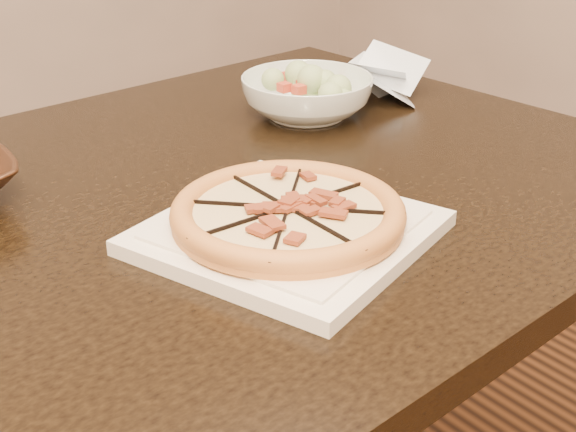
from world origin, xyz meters
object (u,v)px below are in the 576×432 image
salad_bowl (307,97)px  plate (288,231)px  dining_table (152,279)px  pizza (288,213)px

salad_bowl → plate: bearing=-132.2°
dining_table → pizza: 0.23m
plate → salad_bowl: salad_bowl is taller
pizza → salad_bowl: bearing=47.8°
pizza → salad_bowl: salad_bowl is taller
plate → pizza: bearing=138.2°
dining_table → pizza: size_ratio=5.59×
pizza → plate: bearing=-41.8°
dining_table → plate: size_ratio=4.13×
dining_table → salad_bowl: bearing=21.9°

